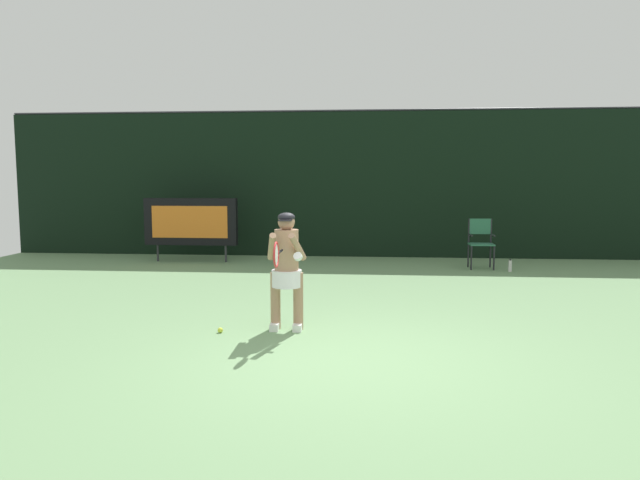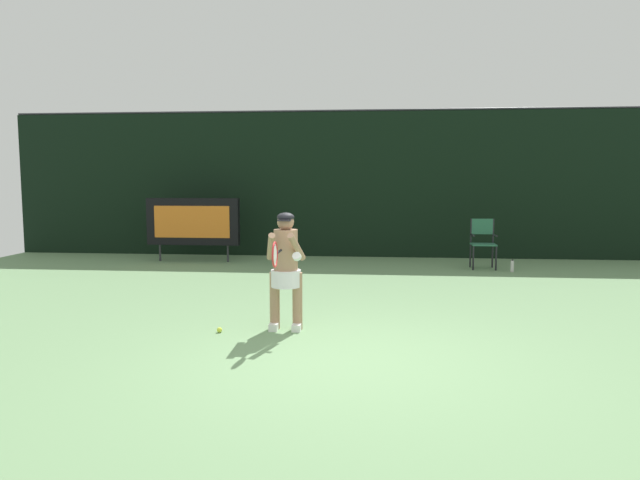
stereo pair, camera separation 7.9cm
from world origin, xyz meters
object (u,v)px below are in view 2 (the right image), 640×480
at_px(umpire_chair, 483,240).
at_px(tennis_ball_loose, 219,330).
at_px(scoreboard, 193,222).
at_px(tennis_racket, 275,254).
at_px(tennis_player, 286,265).
at_px(water_bottle, 512,266).

xyz_separation_m(umpire_chair, tennis_ball_loose, (-4.29, -5.82, -0.58)).
bearing_deg(scoreboard, tennis_racket, -64.65).
bearing_deg(tennis_player, scoreboard, 117.84).
relative_size(umpire_chair, tennis_racket, 1.79).
relative_size(scoreboard, tennis_racket, 3.65).
xyz_separation_m(scoreboard, umpire_chair, (6.62, -0.42, -0.33)).
distance_m(umpire_chair, tennis_ball_loose, 7.25).
distance_m(umpire_chair, water_bottle, 0.85).
height_order(water_bottle, tennis_racket, tennis_racket).
height_order(water_bottle, tennis_player, tennis_player).
distance_m(scoreboard, tennis_player, 6.76).
bearing_deg(tennis_ball_loose, water_bottle, 48.07).
xyz_separation_m(umpire_chair, water_bottle, (0.54, -0.44, -0.50)).
height_order(scoreboard, tennis_player, tennis_player).
xyz_separation_m(umpire_chair, tennis_racket, (-3.49, -6.19, 0.45)).
xyz_separation_m(scoreboard, water_bottle, (7.17, -0.85, -0.82)).
distance_m(scoreboard, tennis_ball_loose, 6.72).
relative_size(umpire_chair, tennis_ball_loose, 15.88).
distance_m(water_bottle, tennis_racket, 7.09).
distance_m(tennis_racket, tennis_ball_loose, 1.36).
height_order(scoreboard, umpire_chair, scoreboard).
bearing_deg(scoreboard, water_bottle, -6.79).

